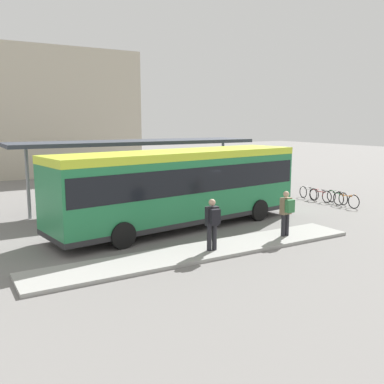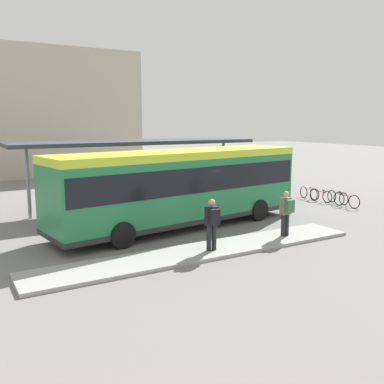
{
  "view_description": "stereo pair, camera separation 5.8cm",
  "coord_description": "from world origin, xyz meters",
  "px_view_note": "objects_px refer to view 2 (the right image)",
  "views": [
    {
      "loc": [
        -8.63,
        -15.59,
        4.46
      ],
      "look_at": [
        0.56,
        0.0,
        1.47
      ],
      "focal_mm": 40.0,
      "sensor_mm": 36.0,
      "label": 1
    },
    {
      "loc": [
        -8.58,
        -15.62,
        4.46
      ],
      "look_at": [
        0.56,
        0.0,
        1.47
      ],
      "focal_mm": 40.0,
      "sensor_mm": 36.0,
      "label": 2
    }
  ],
  "objects_px": {
    "bicycle_orange": "(346,200)",
    "bicycle_red": "(321,195)",
    "city_bus": "(181,183)",
    "bicycle_white": "(309,193)",
    "pedestrian_companion": "(286,211)",
    "bicycle_green": "(338,197)",
    "pedestrian_waiting": "(212,221)"
  },
  "relations": [
    {
      "from": "bicycle_orange",
      "to": "bicycle_red",
      "type": "distance_m",
      "value": 1.79
    },
    {
      "from": "city_bus",
      "to": "bicycle_red",
      "type": "xyz_separation_m",
      "value": [
        9.64,
        1.14,
        -1.55
      ]
    },
    {
      "from": "bicycle_red",
      "to": "bicycle_white",
      "type": "distance_m",
      "value": 0.9
    },
    {
      "from": "pedestrian_companion",
      "to": "bicycle_orange",
      "type": "height_order",
      "value": "pedestrian_companion"
    },
    {
      "from": "bicycle_red",
      "to": "bicycle_orange",
      "type": "bearing_deg",
      "value": 178.77
    },
    {
      "from": "bicycle_green",
      "to": "bicycle_white",
      "type": "height_order",
      "value": "bicycle_white"
    },
    {
      "from": "bicycle_orange",
      "to": "bicycle_green",
      "type": "xyz_separation_m",
      "value": [
        0.36,
        0.9,
        -0.02
      ]
    },
    {
      "from": "pedestrian_waiting",
      "to": "bicycle_orange",
      "type": "bearing_deg",
      "value": -66.14
    },
    {
      "from": "pedestrian_companion",
      "to": "bicycle_white",
      "type": "xyz_separation_m",
      "value": [
        7.07,
        5.77,
        -0.76
      ]
    },
    {
      "from": "city_bus",
      "to": "pedestrian_companion",
      "type": "relative_size",
      "value": 6.65
    },
    {
      "from": "bicycle_orange",
      "to": "bicycle_green",
      "type": "height_order",
      "value": "bicycle_orange"
    },
    {
      "from": "city_bus",
      "to": "bicycle_green",
      "type": "xyz_separation_m",
      "value": [
        9.97,
        0.25,
        -1.55
      ]
    },
    {
      "from": "pedestrian_companion",
      "to": "bicycle_green",
      "type": "distance_m",
      "value": 8.47
    },
    {
      "from": "bicycle_orange",
      "to": "bicycle_white",
      "type": "height_order",
      "value": "bicycle_orange"
    },
    {
      "from": "pedestrian_waiting",
      "to": "bicycle_green",
      "type": "relative_size",
      "value": 1.1
    },
    {
      "from": "bicycle_orange",
      "to": "city_bus",
      "type": "bearing_deg",
      "value": -92.89
    },
    {
      "from": "pedestrian_companion",
      "to": "bicycle_green",
      "type": "relative_size",
      "value": 1.07
    },
    {
      "from": "city_bus",
      "to": "bicycle_red",
      "type": "bearing_deg",
      "value": -0.95
    },
    {
      "from": "city_bus",
      "to": "bicycle_red",
      "type": "height_order",
      "value": "city_bus"
    },
    {
      "from": "bicycle_green",
      "to": "city_bus",
      "type": "bearing_deg",
      "value": 98.79
    },
    {
      "from": "bicycle_green",
      "to": "bicycle_white",
      "type": "bearing_deg",
      "value": 19.22
    },
    {
      "from": "pedestrian_companion",
      "to": "bicycle_orange",
      "type": "relative_size",
      "value": 1.0
    },
    {
      "from": "bicycle_orange",
      "to": "bicycle_green",
      "type": "relative_size",
      "value": 1.07
    },
    {
      "from": "bicycle_orange",
      "to": "bicycle_red",
      "type": "relative_size",
      "value": 1.08
    },
    {
      "from": "pedestrian_companion",
      "to": "bicycle_green",
      "type": "height_order",
      "value": "pedestrian_companion"
    },
    {
      "from": "bicycle_green",
      "to": "bicycle_red",
      "type": "relative_size",
      "value": 1.01
    },
    {
      "from": "pedestrian_waiting",
      "to": "bicycle_red",
      "type": "xyz_separation_m",
      "value": [
        10.56,
        5.01,
        -0.79
      ]
    },
    {
      "from": "bicycle_red",
      "to": "bicycle_green",
      "type": "bearing_deg",
      "value": -160.06
    },
    {
      "from": "pedestrian_waiting",
      "to": "bicycle_red",
      "type": "bearing_deg",
      "value": -57.76
    },
    {
      "from": "bicycle_white",
      "to": "pedestrian_companion",
      "type": "bearing_deg",
      "value": 138.47
    },
    {
      "from": "bicycle_green",
      "to": "bicycle_orange",
      "type": "bearing_deg",
      "value": 165.53
    },
    {
      "from": "pedestrian_companion",
      "to": "city_bus",
      "type": "bearing_deg",
      "value": 33.37
    }
  ]
}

